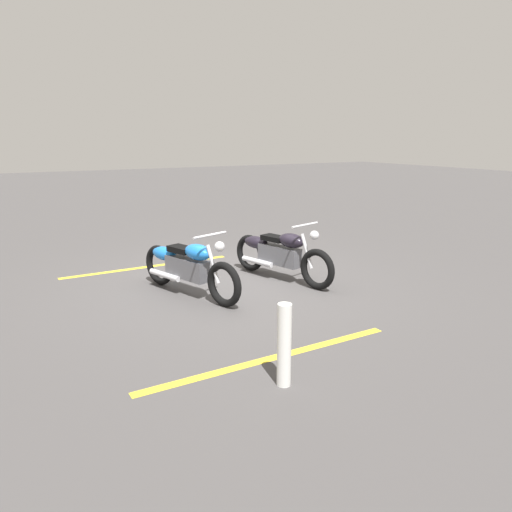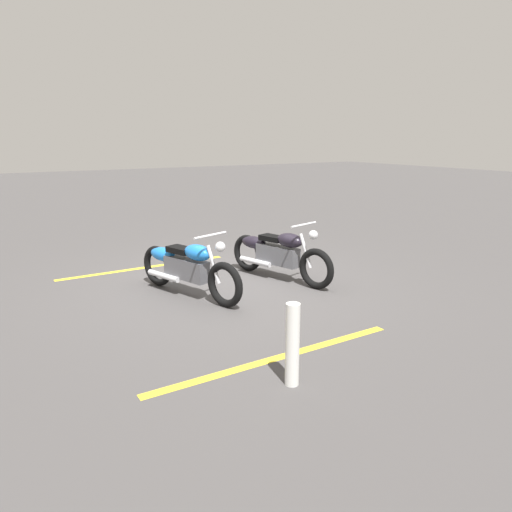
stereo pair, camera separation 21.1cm
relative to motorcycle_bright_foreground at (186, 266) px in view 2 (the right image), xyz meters
The scene contains 6 objects.
ground_plane 1.00m from the motorcycle_bright_foreground, 101.75° to the left, with size 60.00×60.00×0.00m, color #474444.
motorcycle_bright_foreground is the anchor object (origin of this frame).
motorcycle_dark_foreground 1.69m from the motorcycle_bright_foreground, 89.73° to the left, with size 2.18×0.81×1.04m.
bollard_post 3.13m from the motorcycle_bright_foreground, ahead, with size 0.14×0.14×0.85m, color white.
parking_stripe_near 1.93m from the motorcycle_bright_foreground, behind, with size 3.20×0.12×0.01m, color yellow.
parking_stripe_mid 2.61m from the motorcycle_bright_foreground, ahead, with size 3.20×0.12×0.01m, color yellow.
Camera 2 is at (6.77, -3.63, 2.39)m, focal length 33.35 mm.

